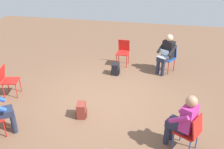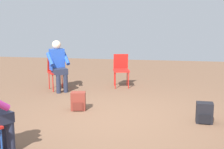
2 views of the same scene
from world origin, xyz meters
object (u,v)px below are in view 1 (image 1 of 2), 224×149
Objects in this scene: chair_southwest at (169,56)px; backpack_by_empty_chair at (116,70)px; chair_northwest at (190,131)px; chair_east at (7,79)px; person_in_magenta at (184,119)px; chair_south at (123,51)px; backpack_near_laptop_user at (81,111)px; person_with_laptop at (166,52)px.

backpack_by_empty_chair is (1.61, 0.60, -0.34)m from chair_southwest.
chair_northwest reaches higher than backpack_by_empty_chair.
chair_southwest is at bearing -159.48° from backpack_by_empty_chair.
chair_east is at bearing 104.62° from chair_northwest.
chair_northwest is 2.36× the size of backpack_by_empty_chair.
chair_south is at bearing 54.69° from person_in_magenta.
person_in_magenta is at bearing 117.46° from chair_south.
person_in_magenta is at bearing 165.75° from backpack_near_laptop_user.
person_in_magenta is 3.52m from backpack_by_empty_chair.
backpack_near_laptop_user is 1.00× the size of backpack_by_empty_chair.
chair_south is 2.36× the size of backpack_near_laptop_user.
chair_northwest is 3.64m from backpack_by_empty_chair.
person_with_laptop is (0.51, -3.47, 0.20)m from chair_northwest.
person_with_laptop and person_in_magenta have the same top height.
chair_southwest is 0.69× the size of person_with_laptop.
chair_northwest is at bearing 123.92° from backpack_by_empty_chair.
chair_southwest is at bearing 35.79° from chair_northwest.
person_with_laptop reaches higher than backpack_by_empty_chair.
chair_east is at bearing -13.94° from backpack_near_laptop_user.
person_with_laptop is at bearing 90.00° from chair_southwest.
chair_northwest is at bearing 164.75° from backpack_near_laptop_user.
chair_south reaches higher than backpack_near_laptop_user.
chair_east is 4.59m from person_in_magenta.
backpack_near_laptop_user and backpack_by_empty_chair have the same top height.
chair_east reaches higher than backpack_near_laptop_user.
person_with_laptop reaches higher than backpack_near_laptop_user.
chair_southwest and chair_south have the same top height.
chair_south is at bearing -98.55° from backpack_near_laptop_user.
chair_northwest is 0.69× the size of person_in_magenta.
chair_east is 1.00× the size of chair_south.
backpack_near_laptop_user is at bearing 88.67° from person_with_laptop.
chair_southwest is at bearing 107.16° from chair_east.
chair_northwest is 4.75m from chair_east.
chair_east reaches higher than backpack_by_empty_chair.
backpack_by_empty_chair is (-2.57, -1.81, -0.34)m from chair_east.
person_with_laptop is at bearing 106.20° from chair_east.
chair_northwest and chair_east have the same top height.
person_in_magenta is 2.38m from backpack_near_laptop_user.
backpack_by_empty_chair is (2.02, -3.01, -0.34)m from chair_northwest.
person_with_laptop is 3.44× the size of backpack_near_laptop_user.
person_in_magenta reaches higher than backpack_near_laptop_user.
chair_east is 0.69× the size of person_in_magenta.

